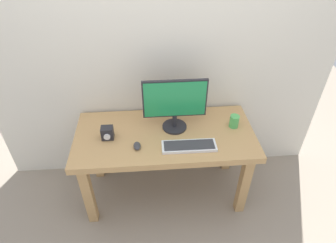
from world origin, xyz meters
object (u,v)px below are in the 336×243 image
Objects in this scene: desk at (165,143)px; monitor at (175,103)px; coffee_mug at (234,121)px; audio_controller at (107,133)px; mouse at (137,146)px; keyboard_primary at (189,146)px.

desk is 0.36m from monitor.
monitor is 4.73× the size of coffee_mug.
coffee_mug is at bearing 3.70° from audio_controller.
monitor is at bearing 175.81° from coffee_mug.
audio_controller reaches higher than mouse.
desk is at bearing 134.12° from keyboard_primary.
monitor is 0.52m from coffee_mug.
keyboard_primary is at bearing -14.18° from audio_controller.
coffee_mug reaches higher than desk.
audio_controller is at bearing -176.30° from coffee_mug.
monitor reaches higher than audio_controller.
mouse is (-0.22, -0.15, 0.12)m from desk.
mouse is (-0.39, 0.03, 0.00)m from keyboard_primary.
mouse is at bearing -143.09° from monitor.
audio_controller is at bearing 147.19° from mouse.
mouse is 0.84× the size of coffee_mug.
monitor reaches higher than mouse.
desk is at bearing 2.54° from audio_controller.
monitor is at bearing 33.33° from mouse.
coffee_mug is (0.79, 0.19, 0.04)m from mouse.
desk is at bearing 30.25° from mouse.
mouse is at bearing -29.23° from audio_controller.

